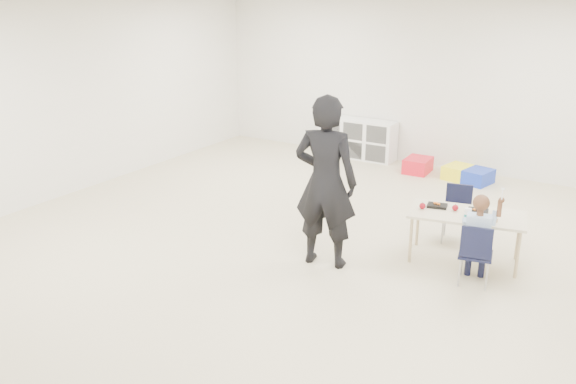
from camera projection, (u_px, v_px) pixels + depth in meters
The scene contains 16 objects.
room at pixel (289, 140), 6.58m from camera, with size 9.00×9.02×2.80m.
table at pixel (465, 237), 6.88m from camera, with size 1.35×0.87×0.57m.
chair_near at pixel (476, 253), 6.34m from camera, with size 0.33×0.31×0.69m, color black, non-canonical shape.
chair_far at pixel (456, 215), 7.38m from camera, with size 0.33×0.31×0.69m, color black, non-canonical shape.
child at pixel (478, 236), 6.27m from camera, with size 0.46×0.46×1.09m, color #A8BBE3, non-canonical shape.
lunch_tray_near at pixel (478, 211), 6.82m from camera, with size 0.22×0.16×0.03m, color black.
lunch_tray_far at pixel (437, 206), 6.98m from camera, with size 0.22×0.16×0.03m, color black.
milk_carton at pixel (468, 213), 6.66m from camera, with size 0.07×0.07×0.10m, color white.
bread_roll at pixel (492, 217), 6.58m from camera, with size 0.09×0.09×0.07m, color tan.
apple_near at pixel (455, 208), 6.85m from camera, with size 0.07×0.07×0.07m, color maroon.
apple_far at pixel (422, 206), 6.91m from camera, with size 0.07×0.07×0.07m, color maroon.
cubby_shelf at pixel (357, 138), 10.96m from camera, with size 1.40×0.40×0.70m, color white.
adult at pixel (325, 182), 6.60m from camera, with size 0.70×0.46×1.92m, color black.
bin_red at pixel (418, 165), 10.16m from camera, with size 0.39×0.50×0.24m, color red.
bin_yellow at pixel (458, 172), 9.82m from camera, with size 0.36×0.46×0.22m, color yellow.
bin_blue at pixel (478, 177), 9.58m from camera, with size 0.36×0.46×0.23m, color #1832B5.
Camera 1 is at (3.38, -5.44, 3.02)m, focal length 38.00 mm.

